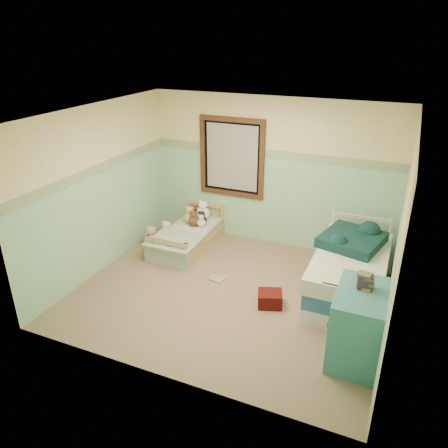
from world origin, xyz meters
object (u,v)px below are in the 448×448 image
at_px(twin_bed_frame, 347,289).
at_px(dresser, 358,325).
at_px(plush_floor_tan, 152,240).
at_px(toddler_bed_frame, 188,241).
at_px(plush_floor_cream, 167,234).
at_px(red_pillow, 270,299).
at_px(floor_book, 217,278).

height_order(twin_bed_frame, dresser, dresser).
height_order(plush_floor_tan, twin_bed_frame, plush_floor_tan).
height_order(toddler_bed_frame, plush_floor_cream, plush_floor_cream).
bearing_deg(red_pillow, twin_bed_frame, 35.46).
bearing_deg(toddler_bed_frame, twin_bed_frame, -9.67).
xyz_separation_m(twin_bed_frame, floor_book, (-1.86, -0.33, -0.10)).
bearing_deg(twin_bed_frame, plush_floor_tan, 176.64).
height_order(plush_floor_tan, dresser, dresser).
xyz_separation_m(twin_bed_frame, dresser, (0.27, -1.24, 0.32)).
relative_size(toddler_bed_frame, plush_floor_tan, 5.57).
relative_size(red_pillow, floor_book, 1.37).
relative_size(plush_floor_cream, floor_book, 1.06).
height_order(plush_floor_cream, twin_bed_frame, plush_floor_cream).
relative_size(toddler_bed_frame, plush_floor_cream, 5.89).
relative_size(dresser, floor_book, 3.69).
bearing_deg(twin_bed_frame, dresser, -77.69).
height_order(plush_floor_cream, plush_floor_tan, plush_floor_tan).
height_order(toddler_bed_frame, floor_book, toddler_bed_frame).
bearing_deg(red_pillow, floor_book, 160.63).
height_order(toddler_bed_frame, twin_bed_frame, twin_bed_frame).
distance_m(toddler_bed_frame, plush_floor_cream, 0.46).
bearing_deg(plush_floor_cream, plush_floor_tan, -108.02).
distance_m(toddler_bed_frame, dresser, 3.49).
bearing_deg(floor_book, plush_floor_tan, 169.46).
bearing_deg(toddler_bed_frame, floor_book, -41.70).
xyz_separation_m(toddler_bed_frame, dresser, (3.03, -1.71, 0.34)).
xyz_separation_m(toddler_bed_frame, twin_bed_frame, (2.76, -0.47, 0.02)).
xyz_separation_m(dresser, floor_book, (-2.13, 0.91, -0.42)).
distance_m(plush_floor_tan, red_pillow, 2.54).
relative_size(plush_floor_tan, dresser, 0.30).
bearing_deg(twin_bed_frame, floor_book, -170.00).
relative_size(plush_floor_cream, dresser, 0.29).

